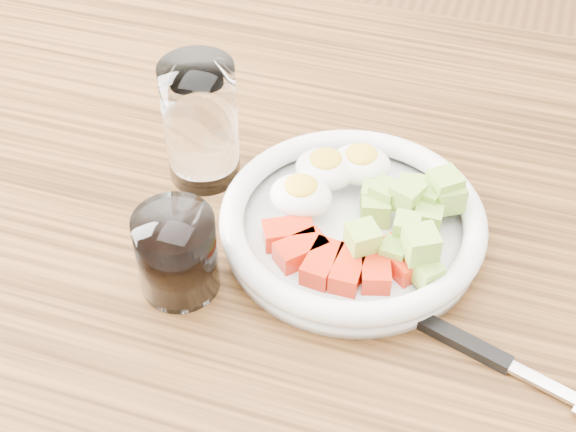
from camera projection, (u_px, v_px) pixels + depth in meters
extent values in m
cube|color=brown|center=(2.00, 182.00, 1.41)|extent=(0.07, 0.07, 0.73)
cube|color=brown|center=(295.00, 263.00, 0.76)|extent=(1.50, 0.90, 0.04)
cylinder|color=white|center=(352.00, 232.00, 0.75)|extent=(0.24, 0.24, 0.01)
torus|color=white|center=(353.00, 218.00, 0.74)|extent=(0.25, 0.25, 0.02)
cube|color=red|center=(288.00, 233.00, 0.73)|extent=(0.05, 0.04, 0.02)
cube|color=red|center=(301.00, 251.00, 0.71)|extent=(0.05, 0.05, 0.02)
cube|color=red|center=(322.00, 263.00, 0.70)|extent=(0.03, 0.05, 0.02)
cube|color=red|center=(348.00, 270.00, 0.70)|extent=(0.03, 0.05, 0.02)
cube|color=red|center=(375.00, 268.00, 0.70)|extent=(0.04, 0.05, 0.02)
cube|color=red|center=(399.00, 259.00, 0.70)|extent=(0.05, 0.05, 0.02)
ellipsoid|color=white|center=(325.00, 169.00, 0.77)|extent=(0.06, 0.05, 0.03)
ellipsoid|color=yellow|center=(326.00, 159.00, 0.76)|extent=(0.03, 0.03, 0.01)
ellipsoid|color=white|center=(361.00, 164.00, 0.77)|extent=(0.06, 0.05, 0.03)
ellipsoid|color=yellow|center=(362.00, 154.00, 0.76)|extent=(0.03, 0.03, 0.01)
ellipsoid|color=white|center=(301.00, 196.00, 0.74)|extent=(0.06, 0.05, 0.03)
ellipsoid|color=yellow|center=(301.00, 186.00, 0.73)|extent=(0.03, 0.03, 0.01)
cube|color=#9EC34B|center=(394.00, 253.00, 0.70)|extent=(0.02, 0.02, 0.02)
cube|color=#9EC34B|center=(442.00, 191.00, 0.74)|extent=(0.03, 0.03, 0.03)
cube|color=#9EC34B|center=(385.00, 194.00, 0.74)|extent=(0.03, 0.03, 0.02)
cube|color=#9EC34B|center=(407.00, 228.00, 0.70)|extent=(0.02, 0.02, 0.02)
cube|color=#9EC34B|center=(427.00, 274.00, 0.68)|extent=(0.03, 0.03, 0.02)
cube|color=#9EC34B|center=(373.00, 196.00, 0.75)|extent=(0.02, 0.02, 0.02)
cube|color=#9EC34B|center=(421.00, 244.00, 0.68)|extent=(0.04, 0.04, 0.03)
cube|color=#9EC34B|center=(428.00, 218.00, 0.73)|extent=(0.03, 0.03, 0.02)
cube|color=#9EC34B|center=(375.00, 209.00, 0.74)|extent=(0.03, 0.03, 0.03)
cube|color=#9EC34B|center=(363.00, 239.00, 0.70)|extent=(0.04, 0.04, 0.03)
cube|color=#9EC34B|center=(426.00, 197.00, 0.74)|extent=(0.03, 0.03, 0.03)
cube|color=#9EC34B|center=(407.00, 196.00, 0.73)|extent=(0.03, 0.03, 0.03)
cube|color=#9EC34B|center=(448.00, 196.00, 0.73)|extent=(0.04, 0.04, 0.03)
cube|color=#9EC34B|center=(444.00, 186.00, 0.73)|extent=(0.04, 0.04, 0.03)
cube|color=#9EC34B|center=(410.00, 190.00, 0.74)|extent=(0.03, 0.03, 0.02)
cube|color=black|center=(452.00, 336.00, 0.67)|extent=(0.10, 0.04, 0.01)
cube|color=silver|center=(546.00, 385.00, 0.63)|extent=(0.06, 0.03, 0.00)
cylinder|color=white|center=(201.00, 123.00, 0.77)|extent=(0.07, 0.07, 0.13)
cylinder|color=white|center=(177.00, 253.00, 0.69)|extent=(0.07, 0.07, 0.08)
cylinder|color=black|center=(177.00, 255.00, 0.69)|extent=(0.06, 0.06, 0.07)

